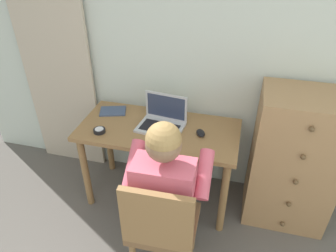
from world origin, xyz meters
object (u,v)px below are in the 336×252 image
Objects in this scene: chair at (162,226)px; person_seated at (168,184)px; laptop at (162,120)px; desk_clock at (99,131)px; dresser at (293,160)px; computer_mouse at (201,133)px; desk at (159,140)px; notebook_pad at (113,111)px.

person_seated reaches higher than chair.
desk_clock is at bearing -154.96° from laptop.
dresser is 10.99× the size of computer_mouse.
person_seated reaches higher than computer_mouse.
laptop is 0.48m from desk_clock.
dresser is at bearing 2.20° from laptop.
person_seated is (0.21, -0.51, 0.06)m from desk.
desk is 13.63× the size of desk_clock.
desk is 1.41× the size of chair.
laptop reaches higher than computer_mouse.
chair is at bearing -40.26° from desk_clock.
desk_clock is at bearing -158.39° from desk.
computer_mouse is at bearing 11.98° from desk_clock.
desk is at bearing -35.69° from notebook_pad.
notebook_pad is (-0.45, 0.10, -0.05)m from laptop.
notebook_pad is at bearing 177.52° from dresser.
desk_clock is (-1.44, -0.24, 0.18)m from dresser.
dresser is at bearing 9.53° from desk_clock.
desk is 0.17m from laptop.
desk is 0.47m from notebook_pad.
person_seated is at bearing -63.33° from notebook_pad.
computer_mouse is (0.33, -0.01, 0.13)m from desk.
dresser is 12.21× the size of desk_clock.
person_seated is 0.92m from notebook_pad.
notebook_pad is at bearing 134.52° from person_seated.
laptop is (-1.00, -0.04, 0.22)m from dresser.
person_seated is at bearing -29.29° from desk_clock.
desk is at bearing 155.75° from computer_mouse.
chair is 8.69× the size of computer_mouse.
computer_mouse reaches higher than desk.
dresser reaches higher than desk.
computer_mouse is 0.76m from desk_clock.
notebook_pad reaches higher than desk.
dresser is (1.02, 0.08, -0.06)m from desk.
dresser is 0.93× the size of person_seated.
dresser is at bearing 4.30° from desk.
person_seated is 5.65× the size of notebook_pad.
chair is 9.66× the size of desk_clock.
desk is 0.56m from person_seated.
notebook_pad is at bearing 127.77° from chair.
computer_mouse is at bearing -1.28° from desk.
chair is 0.73× the size of person_seated.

